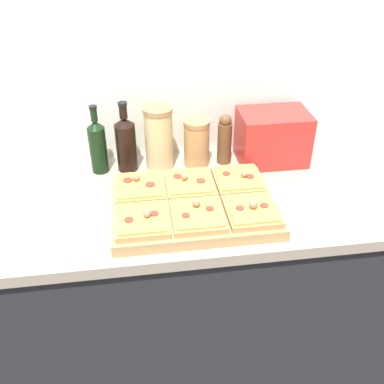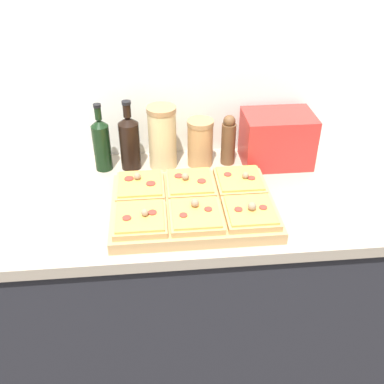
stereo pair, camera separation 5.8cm
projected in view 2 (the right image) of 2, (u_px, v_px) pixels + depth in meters
name	position (u px, v px, depth m)	size (l,w,h in m)	color
wall_back	(173.00, 73.00, 1.70)	(6.00, 0.06, 2.50)	silver
kitchen_counter	(183.00, 289.00, 1.84)	(2.63, 0.67, 0.93)	#232328
cutting_board	(193.00, 207.00, 1.49)	(0.54, 0.39, 0.04)	tan
pizza_slice_back_left	(140.00, 186.00, 1.53)	(0.16, 0.18, 0.05)	tan
pizza_slice_back_center	(190.00, 183.00, 1.55)	(0.16, 0.18, 0.05)	tan
pizza_slice_back_right	(240.00, 181.00, 1.56)	(0.16, 0.18, 0.05)	tan
pizza_slice_front_left	(140.00, 219.00, 1.38)	(0.16, 0.18, 0.05)	tan
pizza_slice_front_center	(196.00, 215.00, 1.39)	(0.16, 0.18, 0.06)	tan
pizza_slice_front_right	(250.00, 212.00, 1.41)	(0.16, 0.18, 0.06)	tan
olive_oil_bottle	(102.00, 143.00, 1.67)	(0.06, 0.06, 0.26)	black
wine_bottle	(130.00, 141.00, 1.68)	(0.08, 0.08, 0.27)	black
grain_jar_tall	(162.00, 137.00, 1.69)	(0.11, 0.11, 0.24)	tan
grain_jar_short	(200.00, 143.00, 1.71)	(0.10, 0.10, 0.18)	#AD7F4C
pepper_mill	(228.00, 140.00, 1.72)	(0.05, 0.05, 0.20)	brown
toaster_oven	(277.00, 139.00, 1.72)	(0.29, 0.19, 0.20)	red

